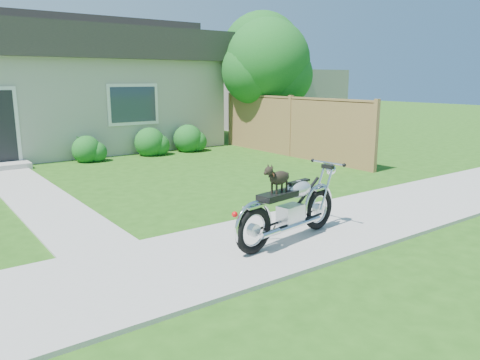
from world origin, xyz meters
name	(u,v)px	position (x,y,z in m)	size (l,w,h in m)	color
ground	(231,251)	(0.00, 0.00, 0.00)	(80.00, 80.00, 0.00)	#235114
sidewalk	(231,250)	(0.00, 0.00, 0.02)	(24.00, 2.20, 0.04)	#9E9B93
walkway	(35,196)	(-1.50, 5.00, 0.01)	(1.20, 8.00, 0.03)	#9E9B93
house	(26,86)	(0.00, 11.99, 2.16)	(12.60, 7.03, 4.50)	#AFAA9E
fence	(290,126)	(6.30, 5.75, 0.94)	(0.12, 6.62, 1.90)	olive
tree_near	(272,65)	(7.12, 7.67, 2.86)	(2.92, 2.91, 4.46)	#3D2B1C
tree_far	(265,57)	(9.13, 10.50, 3.30)	(3.35, 3.35, 5.14)	#3D2B1C
shrub_row	(64,150)	(0.13, 8.50, 0.39)	(10.00, 0.98, 0.98)	#17581B
potted_plant_right	(83,149)	(0.69, 8.55, 0.38)	(0.43, 0.43, 0.76)	#1C681E
motorcycle_with_dog	(290,207)	(0.92, -0.21, 0.56)	(2.21, 0.68, 1.18)	black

